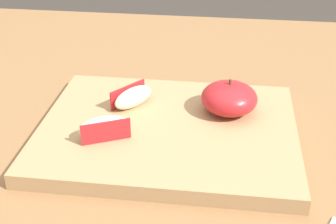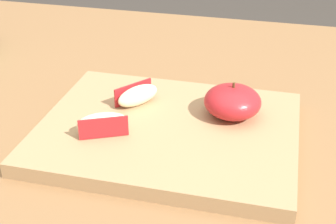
# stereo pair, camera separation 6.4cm
# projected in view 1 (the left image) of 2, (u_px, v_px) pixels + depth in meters

# --- Properties ---
(dining_table) EXTENTS (1.46, 0.90, 0.72)m
(dining_table) POSITION_uv_depth(u_px,v_px,m) (160.00, 157.00, 0.78)
(dining_table) COLOR brown
(dining_table) RESTS_ON ground_plane
(cutting_board) EXTENTS (0.35, 0.27, 0.02)m
(cutting_board) POSITION_uv_depth(u_px,v_px,m) (168.00, 131.00, 0.66)
(cutting_board) COLOR #A37F56
(cutting_board) RESTS_ON dining_table
(apple_half_skin_up) EXTENTS (0.08, 0.08, 0.05)m
(apple_half_skin_up) POSITION_uv_depth(u_px,v_px,m) (229.00, 98.00, 0.67)
(apple_half_skin_up) COLOR #B21E23
(apple_half_skin_up) RESTS_ON cutting_board
(apple_wedge_left) EXTENTS (0.07, 0.05, 0.03)m
(apple_wedge_left) POSITION_uv_depth(u_px,v_px,m) (104.00, 127.00, 0.62)
(apple_wedge_left) COLOR beige
(apple_wedge_left) RESTS_ON cutting_board
(apple_wedge_near_knife) EXTENTS (0.06, 0.07, 0.03)m
(apple_wedge_near_knife) POSITION_uv_depth(u_px,v_px,m) (133.00, 97.00, 0.69)
(apple_wedge_near_knife) COLOR beige
(apple_wedge_near_knife) RESTS_ON cutting_board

